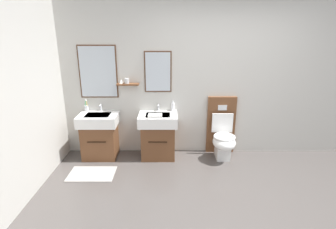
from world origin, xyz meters
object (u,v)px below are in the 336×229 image
Objects in this scene: toothbrush_cup at (87,108)px; soap_dispenser at (173,107)px; toilet at (223,135)px; vanity_sink_right at (158,134)px; vanity_sink_left at (100,134)px; folded_hand_towel at (155,116)px.

toothbrush_cup reaches higher than soap_dispenser.
toilet reaches higher than soap_dispenser.
vanity_sink_right is 0.75× the size of toilet.
toilet is (2.06, 0.02, -0.02)m from vanity_sink_left.
toothbrush_cup is at bearing 171.71° from vanity_sink_right.
toothbrush_cup is 1.17× the size of soap_dispenser.
soap_dispenser is (0.25, 0.19, 0.43)m from vanity_sink_right.
toothbrush_cup is (-2.29, 0.16, 0.43)m from toilet.
folded_hand_towel is at bearing -171.29° from toilet.
folded_hand_towel is (-0.29, -0.34, -0.05)m from soap_dispenser.
soap_dispenser is 0.81× the size of folded_hand_towel.
soap_dispenser is at bearing 0.38° from toothbrush_cup.
toothbrush_cup reaches higher than vanity_sink_left.
toilet is 2.34m from toothbrush_cup.
vanity_sink_left is at bearing -171.33° from soap_dispenser.
vanity_sink_right is 0.53m from soap_dispenser.
toothbrush_cup reaches higher than folded_hand_towel.
vanity_sink_right is 3.42× the size of folded_hand_towel.
folded_hand_towel is at bearing -15.81° from toothbrush_cup.
toilet is at bearing 0.84° from vanity_sink_right.
folded_hand_towel is (-0.04, -0.16, 0.37)m from vanity_sink_right.
toothbrush_cup is at bearing 175.98° from toilet.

